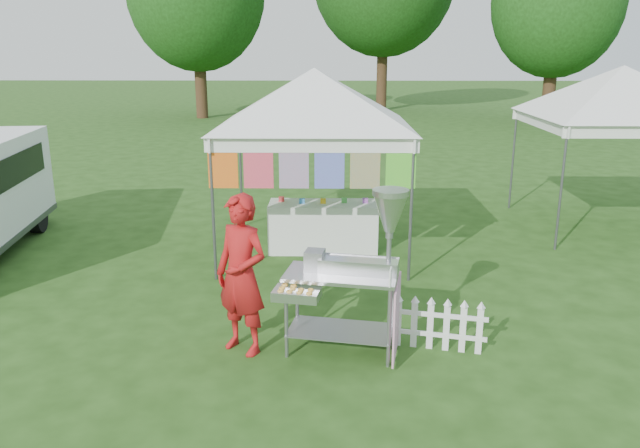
{
  "coord_description": "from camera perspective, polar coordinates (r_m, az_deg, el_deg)",
  "views": [
    {
      "loc": [
        0.27,
        -6.55,
        3.3
      ],
      "look_at": [
        0.13,
        1.22,
        1.1
      ],
      "focal_mm": 35.0,
      "sensor_mm": 36.0,
      "label": 1
    }
  ],
  "objects": [
    {
      "name": "ground",
      "position": [
        7.34,
        -1.22,
        -10.92
      ],
      "size": [
        120.0,
        120.0,
        0.0
      ],
      "primitive_type": "plane",
      "color": "#204112",
      "rests_on": "ground"
    },
    {
      "name": "canopy_main",
      "position": [
        10.05,
        -0.54,
        14.04
      ],
      "size": [
        4.24,
        4.24,
        3.45
      ],
      "color": "#59595E",
      "rests_on": "ground"
    },
    {
      "name": "canopy_right",
      "position": [
        12.68,
        26.08,
        12.87
      ],
      "size": [
        4.24,
        4.24,
        3.45
      ],
      "color": "#59595E",
      "rests_on": "ground"
    },
    {
      "name": "tree_right",
      "position": [
        30.22,
        20.91,
        18.42
      ],
      "size": [
        5.6,
        5.6,
        8.42
      ],
      "color": "#3A2915",
      "rests_on": "ground"
    },
    {
      "name": "donut_cart",
      "position": [
        6.72,
        3.62,
        -3.28
      ],
      "size": [
        1.47,
        0.91,
        1.88
      ],
      "rotation": [
        0.0,
        0.0,
        -0.18
      ],
      "color": "gray",
      "rests_on": "ground"
    },
    {
      "name": "vendor",
      "position": [
        6.9,
        -7.18,
        -4.64
      ],
      "size": [
        0.79,
        0.72,
        1.81
      ],
      "primitive_type": "imported",
      "rotation": [
        0.0,
        0.0,
        -0.57
      ],
      "color": "#A91416",
      "rests_on": "ground"
    },
    {
      "name": "picket_fence",
      "position": [
        7.21,
        10.76,
        -9.16
      ],
      "size": [
        1.06,
        0.26,
        0.56
      ],
      "rotation": [
        0.0,
        0.0,
        -0.22
      ],
      "color": "white",
      "rests_on": "ground"
    },
    {
      "name": "display_table",
      "position": [
        10.45,
        0.28,
        -0.24
      ],
      "size": [
        1.8,
        0.7,
        0.82
      ],
      "primitive_type": "cube",
      "color": "white",
      "rests_on": "ground"
    }
  ]
}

